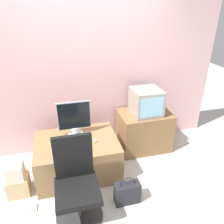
% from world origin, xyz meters
% --- Properties ---
extents(ground_plane, '(12.00, 12.00, 0.00)m').
position_xyz_m(ground_plane, '(0.00, 0.00, 0.00)').
color(ground_plane, beige).
extents(wall_back, '(4.40, 0.05, 2.60)m').
position_xyz_m(wall_back, '(0.00, 1.32, 1.30)').
color(wall_back, beige).
rests_on(wall_back, ground_plane).
extents(desk, '(1.15, 0.84, 0.54)m').
position_xyz_m(desk, '(-0.28, 0.63, 0.27)').
color(desk, '#937047').
rests_on(desk, ground_plane).
extents(side_stand, '(0.84, 0.59, 0.67)m').
position_xyz_m(side_stand, '(0.89, 0.97, 0.33)').
color(side_stand, olive).
rests_on(side_stand, ground_plane).
extents(main_monitor, '(0.48, 0.22, 0.51)m').
position_xyz_m(main_monitor, '(-0.27, 0.82, 0.79)').
color(main_monitor, silver).
rests_on(main_monitor, desk).
extents(keyboard, '(0.37, 0.14, 0.01)m').
position_xyz_m(keyboard, '(-0.28, 0.55, 0.55)').
color(keyboard, '#2D2D2D').
rests_on(keyboard, desk).
extents(mouse, '(0.05, 0.04, 0.04)m').
position_xyz_m(mouse, '(-0.03, 0.54, 0.56)').
color(mouse, silver).
rests_on(mouse, desk).
extents(crt_tv, '(0.44, 0.46, 0.41)m').
position_xyz_m(crt_tv, '(0.88, 0.96, 0.87)').
color(crt_tv, gray).
rests_on(crt_tv, side_stand).
extents(office_chair, '(0.55, 0.55, 1.00)m').
position_xyz_m(office_chair, '(-0.37, -0.10, 0.42)').
color(office_chair, '#333333').
rests_on(office_chair, ground_plane).
extents(cardboard_box_lower, '(0.27, 0.24, 0.27)m').
position_xyz_m(cardboard_box_lower, '(-1.09, 0.40, 0.14)').
color(cardboard_box_lower, '#D1B27F').
rests_on(cardboard_box_lower, ground_plane).
extents(cardboard_box_upper, '(0.21, 0.23, 0.21)m').
position_xyz_m(cardboard_box_upper, '(-1.09, 0.40, 0.38)').
color(cardboard_box_upper, beige).
rests_on(cardboard_box_upper, cardboard_box_lower).
extents(handbag, '(0.32, 0.15, 0.40)m').
position_xyz_m(handbag, '(0.24, -0.09, 0.15)').
color(handbag, '#232328').
rests_on(handbag, ground_plane).
extents(book, '(0.18, 0.12, 0.02)m').
position_xyz_m(book, '(-0.95, 0.10, 0.01)').
color(book, beige).
rests_on(book, ground_plane).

